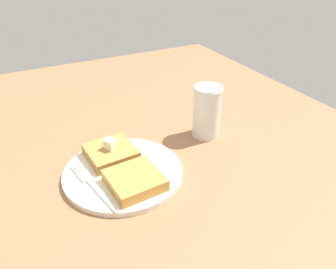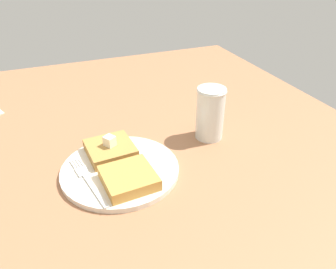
% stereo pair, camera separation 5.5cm
% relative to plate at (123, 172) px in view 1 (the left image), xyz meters
% --- Properties ---
extents(table_surface, '(1.20, 1.20, 0.02)m').
position_rel_plate_xyz_m(table_surface, '(-0.08, -0.01, -0.02)').
color(table_surface, '#9A6644').
rests_on(table_surface, ground).
extents(plate, '(0.23, 0.23, 0.01)m').
position_rel_plate_xyz_m(plate, '(0.00, 0.00, 0.00)').
color(plate, silver).
rests_on(plate, table_surface).
extents(toast_slice_left, '(0.10, 0.10, 0.02)m').
position_rel_plate_xyz_m(toast_slice_left, '(-0.05, -0.00, 0.02)').
color(toast_slice_left, '#B0803E').
rests_on(toast_slice_left, plate).
extents(toast_slice_middle, '(0.10, 0.10, 0.02)m').
position_rel_plate_xyz_m(toast_slice_middle, '(0.05, 0.00, 0.02)').
color(toast_slice_middle, '#C58E40').
rests_on(toast_slice_middle, plate).
extents(butter_pat_primary, '(0.03, 0.03, 0.02)m').
position_rel_plate_xyz_m(butter_pat_primary, '(-0.05, -0.00, 0.04)').
color(butter_pat_primary, '#F4EACB').
rests_on(butter_pat_primary, toast_slice_left).
extents(fork, '(0.16, 0.04, 0.00)m').
position_rel_plate_xyz_m(fork, '(0.01, -0.07, 0.01)').
color(fork, silver).
rests_on(fork, plate).
extents(syrup_jar, '(0.06, 0.06, 0.12)m').
position_rel_plate_xyz_m(syrup_jar, '(-0.05, 0.22, 0.05)').
color(syrup_jar, '#381205').
rests_on(syrup_jar, table_surface).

